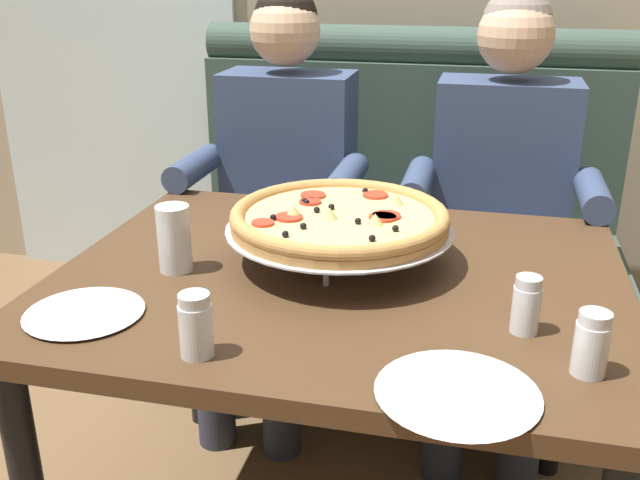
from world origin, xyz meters
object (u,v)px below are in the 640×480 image
at_px(dining_table, 339,310).
at_px(plate_near_left, 84,310).
at_px(booth_bench, 395,252).
at_px(shaker_pepper_flakes, 591,348).
at_px(shaker_oregano, 526,309).
at_px(shaker_parmesan, 196,330).
at_px(drinking_glass, 175,242).
at_px(diner_right, 501,196).
at_px(pizza, 339,219).
at_px(diner_left, 280,180).
at_px(plate_near_right, 458,389).

distance_m(dining_table, plate_near_left, 0.52).
height_order(booth_bench, shaker_pepper_flakes, booth_bench).
distance_m(shaker_oregano, shaker_parmesan, 0.57).
bearing_deg(drinking_glass, diner_right, 47.80).
distance_m(dining_table, pizza, 0.19).
distance_m(diner_right, shaker_oregano, 0.85).
bearing_deg(drinking_glass, diner_left, 89.24).
bearing_deg(booth_bench, diner_right, -38.90).
height_order(diner_left, drinking_glass, diner_left).
height_order(dining_table, drinking_glass, drinking_glass).
bearing_deg(pizza, booth_bench, 89.05).
xyz_separation_m(diner_right, shaker_oregano, (0.04, -0.85, 0.06)).
height_order(dining_table, plate_near_right, plate_near_right).
xyz_separation_m(shaker_parmesan, plate_near_left, (-0.26, 0.09, -0.04)).
relative_size(plate_near_left, plate_near_right, 0.88).
xyz_separation_m(shaker_pepper_flakes, shaker_oregano, (-0.09, 0.12, -0.00)).
xyz_separation_m(pizza, shaker_pepper_flakes, (0.48, -0.35, -0.05)).
xyz_separation_m(pizza, shaker_oregano, (0.38, -0.24, -0.05)).
bearing_deg(dining_table, diner_left, 116.00).
xyz_separation_m(diner_left, pizza, (0.32, -0.61, 0.11)).
bearing_deg(diner_right, plate_near_right, -93.38).
height_order(diner_right, shaker_oregano, diner_right).
bearing_deg(drinking_glass, shaker_parmesan, -60.65).
relative_size(dining_table, diner_left, 0.92).
distance_m(pizza, plate_near_left, 0.55).
height_order(shaker_oregano, plate_near_left, shaker_oregano).
bearing_deg(shaker_parmesan, drinking_glass, 119.35).
xyz_separation_m(diner_left, shaker_oregano, (0.70, -0.85, 0.06)).
bearing_deg(dining_table, plate_near_left, -144.88).
bearing_deg(booth_bench, diner_left, -141.10).
bearing_deg(shaker_parmesan, booth_bench, 83.09).
bearing_deg(shaker_pepper_flakes, pizza, 143.40).
xyz_separation_m(booth_bench, plate_near_left, (-0.42, -1.24, 0.34)).
height_order(shaker_oregano, shaker_parmesan, shaker_parmesan).
bearing_deg(booth_bench, drinking_glass, -108.68).
bearing_deg(shaker_parmesan, plate_near_left, 161.69).
height_order(diner_right, shaker_parmesan, diner_right).
distance_m(booth_bench, plate_near_left, 1.35).
bearing_deg(diner_left, plate_near_left, -95.27).
height_order(dining_table, plate_near_left, plate_near_left).
bearing_deg(shaker_oregano, booth_bench, 108.27).
bearing_deg(booth_bench, shaker_parmesan, -96.91).
xyz_separation_m(shaker_pepper_flakes, plate_near_right, (-0.20, -0.11, -0.04)).
relative_size(dining_table, plate_near_left, 5.34).
distance_m(booth_bench, drinking_glass, 1.13).
height_order(dining_table, diner_left, diner_left).
bearing_deg(booth_bench, shaker_oregano, -71.73).
bearing_deg(shaker_pepper_flakes, diner_right, 97.85).
bearing_deg(plate_near_right, plate_near_left, 171.11).
bearing_deg(diner_right, booth_bench, 141.10).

